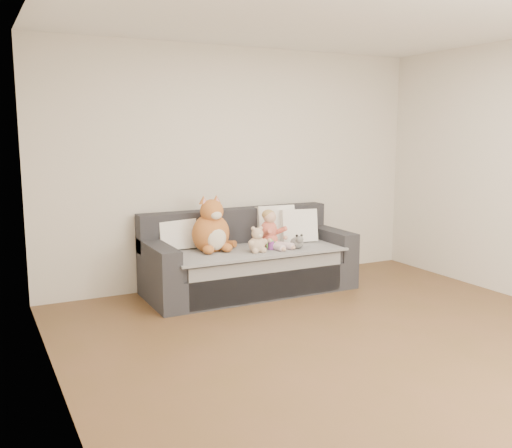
{
  "coord_description": "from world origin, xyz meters",
  "views": [
    {
      "loc": [
        -2.7,
        -3.28,
        1.7
      ],
      "look_at": [
        -0.09,
        1.87,
        0.75
      ],
      "focal_mm": 40.0,
      "sensor_mm": 36.0,
      "label": 1
    }
  ],
  "objects": [
    {
      "name": "room_shell",
      "position": [
        0.0,
        0.42,
        1.3
      ],
      "size": [
        5.0,
        5.0,
        5.0
      ],
      "color": "brown",
      "rests_on": "ground"
    },
    {
      "name": "sofa",
      "position": [
        -0.09,
        2.06,
        0.31
      ],
      "size": [
        2.2,
        0.94,
        0.85
      ],
      "color": "#242428",
      "rests_on": "ground"
    },
    {
      "name": "cushion_left",
      "position": [
        -0.8,
        2.31,
        0.65
      ],
      "size": [
        0.4,
        0.18,
        0.38
      ],
      "rotation": [
        0.0,
        0.0,
        -0.01
      ],
      "color": "white",
      "rests_on": "sofa"
    },
    {
      "name": "cushion_right_back",
      "position": [
        0.34,
        2.24,
        0.67
      ],
      "size": [
        0.45,
        0.24,
        0.41
      ],
      "rotation": [
        0.0,
        0.0,
        -0.1
      ],
      "color": "white",
      "rests_on": "sofa"
    },
    {
      "name": "cushion_right_front",
      "position": [
        0.54,
        2.07,
        0.65
      ],
      "size": [
        0.43,
        0.26,
        0.38
      ],
      "rotation": [
        0.0,
        0.0,
        -0.23
      ],
      "color": "white",
      "rests_on": "sofa"
    },
    {
      "name": "toddler",
      "position": [
        0.12,
        1.95,
        0.64
      ],
      "size": [
        0.28,
        0.42,
        0.41
      ],
      "rotation": [
        0.0,
        0.0,
        0.26
      ],
      "color": "#E0624F",
      "rests_on": "sofa"
    },
    {
      "name": "plush_cat",
      "position": [
        -0.51,
        2.06,
        0.69
      ],
      "size": [
        0.48,
        0.42,
        0.6
      ],
      "rotation": [
        0.0,
        0.0,
        0.06
      ],
      "color": "#B16727",
      "rests_on": "sofa"
    },
    {
      "name": "teddy_bear",
      "position": [
        -0.12,
        1.78,
        0.58
      ],
      "size": [
        0.22,
        0.16,
        0.27
      ],
      "rotation": [
        0.0,
        0.0,
        0.02
      ],
      "color": "tan",
      "rests_on": "sofa"
    },
    {
      "name": "plush_cow",
      "position": [
        0.34,
        1.76,
        0.54
      ],
      "size": [
        0.13,
        0.2,
        0.16
      ],
      "rotation": [
        0.0,
        0.0,
        -0.16
      ],
      "color": "white",
      "rests_on": "sofa"
    },
    {
      "name": "sippy_cup",
      "position": [
        0.07,
        1.84,
        0.53
      ],
      "size": [
        0.11,
        0.07,
        0.12
      ],
      "rotation": [
        0.0,
        0.0,
        0.06
      ],
      "color": "purple",
      "rests_on": "sofa"
    }
  ]
}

